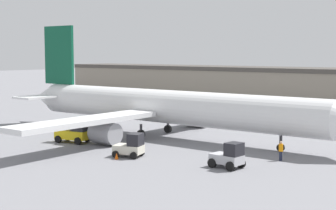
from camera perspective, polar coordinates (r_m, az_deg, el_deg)
ground_plane at (r=56.18m, az=-0.00°, el=-3.57°), size 400.00×400.00×0.00m
terminal_building at (r=90.25m, az=9.91°, el=2.04°), size 83.89×10.37×6.74m
airplane at (r=56.43m, az=-0.90°, el=-0.14°), size 43.93×37.82×12.57m
ground_crew_worker at (r=44.87m, az=12.40°, el=-4.93°), size 0.37×0.37×1.69m
baggage_tug at (r=45.52m, az=-4.14°, el=-4.59°), size 2.85×2.52×2.12m
belt_loader_truck at (r=53.36m, az=-10.26°, el=-2.88°), size 3.78×2.65×2.55m
pushback_tug at (r=41.30m, az=6.77°, el=-5.67°), size 2.61×1.87×2.11m
safety_cone_near at (r=44.80m, az=-5.72°, el=-5.65°), size 0.36×0.36×0.55m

